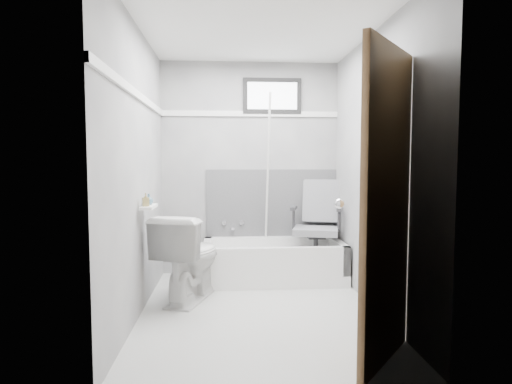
{
  "coord_description": "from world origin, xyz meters",
  "views": [
    {
      "loc": [
        -0.28,
        -3.58,
        1.29
      ],
      "look_at": [
        0.0,
        0.35,
        1.0
      ],
      "focal_mm": 30.0,
      "sensor_mm": 36.0,
      "label": 1
    }
  ],
  "objects": [
    {
      "name": "soap_bottle_b",
      "position": [
        -0.94,
        0.12,
        0.96
      ],
      "size": [
        0.1,
        0.1,
        0.1
      ],
      "primitive_type": "imported",
      "rotation": [
        0.0,
        0.0,
        0.75
      ],
      "color": "slate",
      "rests_on": "shelf"
    },
    {
      "name": "faucet",
      "position": [
        -0.2,
        1.27,
        0.55
      ],
      "size": [
        0.26,
        0.1,
        0.16
      ],
      "primitive_type": null,
      "color": "silver",
      "rests_on": "wall_back"
    },
    {
      "name": "trim_back",
      "position": [
        0.0,
        1.29,
        1.82
      ],
      "size": [
        2.0,
        0.02,
        0.06
      ],
      "primitive_type": "cube",
      "color": "white",
      "rests_on": "wall_back"
    },
    {
      "name": "bathtub",
      "position": [
        0.23,
        0.93,
        0.21
      ],
      "size": [
        1.5,
        0.7,
        0.42
      ],
      "primitive_type": null,
      "color": "white",
      "rests_on": "floor"
    },
    {
      "name": "wall_front",
      "position": [
        0.0,
        -1.3,
        1.2
      ],
      "size": [
        2.0,
        0.02,
        2.4
      ],
      "primitive_type": "cube",
      "color": "slate",
      "rests_on": "floor"
    },
    {
      "name": "soap_bottle_a",
      "position": [
        -0.94,
        -0.02,
        0.97
      ],
      "size": [
        0.07,
        0.07,
        0.12
      ],
      "primitive_type": "imported",
      "rotation": [
        0.0,
        0.0,
        0.36
      ],
      "color": "olive",
      "rests_on": "shelf"
    },
    {
      "name": "wall_right",
      "position": [
        1.0,
        0.0,
        1.2
      ],
      "size": [
        0.02,
        2.6,
        2.4
      ],
      "primitive_type": "cube",
      "color": "slate",
      "rests_on": "floor"
    },
    {
      "name": "floor",
      "position": [
        0.0,
        0.0,
        0.0
      ],
      "size": [
        2.6,
        2.6,
        0.0
      ],
      "primitive_type": "plane",
      "color": "silver",
      "rests_on": "ground"
    },
    {
      "name": "trim_left",
      "position": [
        -0.99,
        0.0,
        1.82
      ],
      "size": [
        0.02,
        2.6,
        0.06
      ],
      "primitive_type": "cube",
      "color": "white",
      "rests_on": "wall_left"
    },
    {
      "name": "door",
      "position": [
        0.98,
        -1.28,
        1.0
      ],
      "size": [
        0.78,
        0.78,
        2.0
      ],
      "primitive_type": null,
      "color": "#52361E",
      "rests_on": "floor"
    },
    {
      "name": "ceiling",
      "position": [
        0.0,
        0.0,
        2.4
      ],
      "size": [
        2.6,
        2.6,
        0.0
      ],
      "primitive_type": "plane",
      "rotation": [
        3.14,
        0.0,
        0.0
      ],
      "color": "silver",
      "rests_on": "floor"
    },
    {
      "name": "window",
      "position": [
        0.25,
        1.29,
        2.02
      ],
      "size": [
        0.66,
        0.04,
        0.4
      ],
      "primitive_type": null,
      "color": "black",
      "rests_on": "wall_back"
    },
    {
      "name": "shelf",
      "position": [
        -0.93,
        0.06,
        0.9
      ],
      "size": [
        0.1,
        0.32,
        0.02
      ],
      "primitive_type": "cube",
      "color": "white",
      "rests_on": "wall_left"
    },
    {
      "name": "backerboard",
      "position": [
        0.25,
        1.29,
        0.8
      ],
      "size": [
        1.5,
        0.02,
        0.78
      ],
      "primitive_type": "cube",
      "color": "#4C4C4F",
      "rests_on": "wall_back"
    },
    {
      "name": "wall_left",
      "position": [
        -1.0,
        0.0,
        1.2
      ],
      "size": [
        0.02,
        2.6,
        2.4
      ],
      "primitive_type": "cube",
      "color": "slate",
      "rests_on": "floor"
    },
    {
      "name": "wall_back",
      "position": [
        0.0,
        1.3,
        1.2
      ],
      "size": [
        2.0,
        0.02,
        2.4
      ],
      "primitive_type": "cube",
      "color": "slate",
      "rests_on": "floor"
    },
    {
      "name": "toilet",
      "position": [
        -0.62,
        0.35,
        0.4
      ],
      "size": [
        0.69,
        0.91,
        0.79
      ],
      "primitive_type": "imported",
      "rotation": [
        0.0,
        0.0,
        2.81
      ],
      "color": "white",
      "rests_on": "floor"
    },
    {
      "name": "pole",
      "position": [
        0.18,
        1.06,
        1.05
      ],
      "size": [
        0.02,
        0.56,
        1.88
      ],
      "primitive_type": "cylinder",
      "rotation": [
        0.28,
        0.0,
        0.0
      ],
      "color": "silver",
      "rests_on": "bathtub"
    },
    {
      "name": "office_chair",
      "position": [
        0.7,
        0.98,
        0.6
      ],
      "size": [
        0.68,
        0.68,
        0.96
      ],
      "primitive_type": null,
      "rotation": [
        0.0,
        0.0,
        -0.27
      ],
      "color": "slate",
      "rests_on": "bathtub"
    }
  ]
}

